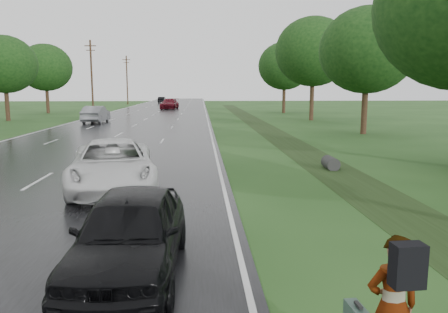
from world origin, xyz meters
name	(u,v)px	position (x,y,z in m)	size (l,w,h in m)	color
road	(151,116)	(0.00, 45.00, 0.02)	(14.00, 180.00, 0.04)	black
edge_stripe_east	(207,116)	(6.75, 45.00, 0.04)	(0.12, 180.00, 0.01)	silver
edge_stripe_west	(94,116)	(-6.75, 45.00, 0.04)	(0.12, 180.00, 0.01)	silver
center_line	(151,116)	(0.00, 45.00, 0.04)	(0.12, 180.00, 0.01)	silver
drainage_ditch	(289,143)	(11.50, 18.71, 0.04)	(2.20, 120.00, 0.56)	black
utility_pole_far	(92,75)	(-9.20, 55.00, 5.20)	(1.60, 0.26, 10.00)	#312314
utility_pole_distant	(127,79)	(-9.20, 85.00, 5.20)	(1.60, 0.26, 10.00)	#312314
tree_east_c	(367,50)	(18.20, 24.00, 6.14)	(7.00, 7.00, 9.29)	#312314
tree_east_d	(313,52)	(17.80, 38.00, 7.15)	(8.00, 8.00, 10.76)	#312314
tree_east_f	(285,66)	(17.50, 52.00, 6.37)	(7.20, 7.20, 9.62)	#312314
tree_west_d	(4,64)	(-14.20, 39.00, 5.82)	(6.60, 6.60, 8.80)	#312314
tree_west_f	(45,68)	(-14.80, 53.00, 6.14)	(7.00, 7.00, 9.29)	#312314
pedestrian	(391,305)	(8.18, -3.40, 0.91)	(0.82, 0.70, 1.76)	#A5998C
white_pickup	(113,165)	(3.00, 6.62, 0.86)	(2.72, 5.90, 1.64)	silver
dark_sedan	(130,233)	(4.68, -0.36, 0.82)	(1.84, 4.56, 1.56)	black
silver_sedan	(96,114)	(-4.25, 35.41, 0.86)	(1.74, 4.99, 1.64)	gray
far_car_red	(170,104)	(1.00, 63.63, 0.89)	(2.37, 5.83, 1.69)	maroon
far_car_dark	(162,100)	(-2.70, 92.46, 0.73)	(1.47, 4.21, 1.39)	black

